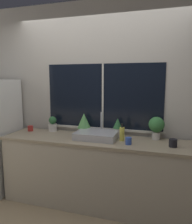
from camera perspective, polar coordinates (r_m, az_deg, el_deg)
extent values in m
plane|color=#937F60|center=(2.95, -1.83, -25.54)|extent=(14.00, 14.00, 0.00)
cube|color=#BCB7AD|center=(3.06, 1.97, 2.90)|extent=(8.00, 0.06, 2.70)
cube|color=black|center=(3.02, 1.80, 4.12)|extent=(1.64, 0.01, 0.89)
cube|color=silver|center=(3.02, 1.77, 4.12)|extent=(0.02, 0.01, 0.89)
cube|color=silver|center=(3.09, 1.73, -4.38)|extent=(1.70, 0.04, 0.03)
cube|color=#BCB7AD|center=(4.91, -21.83, 4.51)|extent=(0.06, 7.00, 2.70)
cube|color=#B2A893|center=(2.98, -0.01, -15.71)|extent=(2.46, 0.57, 0.86)
cube|color=gray|center=(2.82, -0.01, -7.40)|extent=(2.48, 0.59, 0.03)
cube|color=#ADADB2|center=(2.83, 0.17, -6.04)|extent=(0.52, 0.39, 0.09)
cylinder|color=#B7B7BC|center=(3.04, 1.42, -5.54)|extent=(0.04, 0.04, 0.03)
cylinder|color=#B7B7BC|center=(3.01, 1.44, -2.68)|extent=(0.02, 0.02, 0.28)
cylinder|color=silver|center=(3.27, -11.22, -3.99)|extent=(0.13, 0.13, 0.11)
sphere|color=#2D6638|center=(3.25, -11.28, -2.11)|extent=(0.11, 0.11, 0.11)
cylinder|color=silver|center=(3.08, -3.14, -4.90)|extent=(0.12, 0.12, 0.08)
cone|color=#569951|center=(3.05, -3.16, -2.27)|extent=(0.19, 0.19, 0.21)
cylinder|color=silver|center=(2.94, 5.63, -5.28)|extent=(0.10, 0.10, 0.11)
cone|color=#2D6638|center=(2.92, 5.67, -2.96)|extent=(0.12, 0.12, 0.13)
cylinder|color=silver|center=(2.89, 15.41, -5.98)|extent=(0.10, 0.10, 0.09)
sphere|color=#387A3D|center=(2.86, 15.53, -3.17)|extent=(0.20, 0.20, 0.20)
cylinder|color=#DBD14C|center=(2.74, 6.80, -5.74)|extent=(0.06, 0.06, 0.17)
cylinder|color=black|center=(2.71, 6.85, -3.51)|extent=(0.03, 0.03, 0.05)
cylinder|color=black|center=(2.64, 19.48, -7.64)|extent=(0.09, 0.09, 0.09)
cylinder|color=#B72D28|center=(3.36, -16.77, -4.13)|extent=(0.08, 0.08, 0.08)
cylinder|color=#3351AD|center=(2.61, 8.48, -7.48)|extent=(0.07, 0.07, 0.08)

